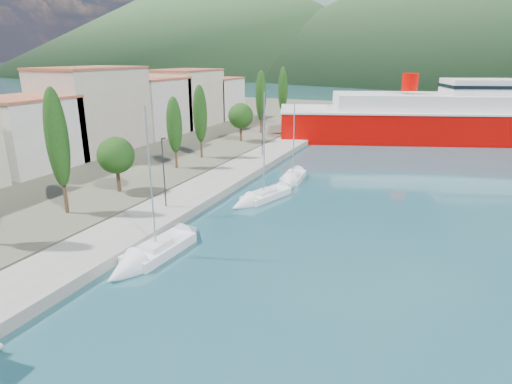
% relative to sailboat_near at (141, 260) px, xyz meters
% --- Properties ---
extents(ground, '(1400.00, 1400.00, 0.00)m').
position_rel_sailboat_near_xyz_m(ground, '(5.03, 113.87, -0.31)').
color(ground, '#23515B').
extents(quay, '(5.00, 88.00, 0.80)m').
position_rel_sailboat_near_xyz_m(quay, '(-3.97, 19.87, 0.09)').
color(quay, gray).
rests_on(quay, ground).
extents(land_strip, '(70.00, 148.00, 0.70)m').
position_rel_sailboat_near_xyz_m(land_strip, '(-41.97, 29.87, 0.04)').
color(land_strip, '#565644').
rests_on(land_strip, ground).
extents(town_buildings, '(9.20, 69.20, 11.30)m').
position_rel_sailboat_near_xyz_m(town_buildings, '(-26.97, 30.78, 5.26)').
color(town_buildings, beige).
rests_on(town_buildings, land_strip).
extents(tree_row, '(3.85, 61.81, 10.75)m').
position_rel_sailboat_near_xyz_m(tree_row, '(-10.92, 26.23, 5.48)').
color(tree_row, '#47301E').
rests_on(tree_row, land_strip).
extents(lamp_posts, '(0.15, 44.94, 6.06)m').
position_rel_sailboat_near_xyz_m(lamp_posts, '(-3.97, 8.49, 3.78)').
color(lamp_posts, '#2D2D33').
rests_on(lamp_posts, quay).
extents(sailboat_near, '(2.81, 8.06, 11.41)m').
position_rel_sailboat_near_xyz_m(sailboat_near, '(0.00, 0.00, 0.00)').
color(sailboat_near, silver).
rests_on(sailboat_near, ground).
extents(sailboat_mid, '(4.23, 7.98, 11.12)m').
position_rel_sailboat_near_xyz_m(sailboat_mid, '(1.85, 14.63, -0.03)').
color(sailboat_mid, silver).
rests_on(sailboat_mid, ground).
extents(sailboat_far, '(2.70, 6.65, 9.52)m').
position_rel_sailboat_near_xyz_m(sailboat_far, '(2.93, 22.07, -0.03)').
color(sailboat_far, silver).
rests_on(sailboat_far, ground).
extents(ferry, '(57.79, 29.94, 11.31)m').
position_rel_sailboat_near_xyz_m(ferry, '(19.61, 56.74, 3.13)').
color(ferry, '#C70300').
rests_on(ferry, ground).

